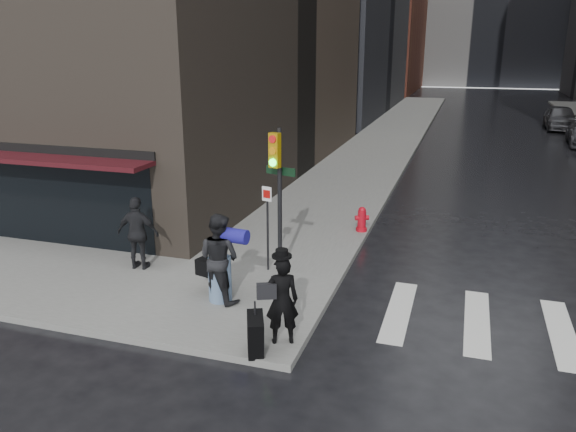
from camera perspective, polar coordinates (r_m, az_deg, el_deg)
name	(u,v)px	position (r m, az deg, el deg)	size (l,w,h in m)	color
ground	(230,308)	(12.40, -5.86, -9.32)	(140.00, 140.00, 0.00)	black
sidewalk_left	(394,131)	(37.81, 10.74, 8.46)	(4.00, 50.00, 0.15)	slate
storefront	(21,184)	(17.09, -25.47, 2.97)	(8.40, 1.11, 2.83)	black
man_overcoat	(276,306)	(10.32, -1.18, -9.10)	(0.94, 1.23, 1.88)	black
man_jeans	(219,257)	(12.08, -7.00, -4.20)	(1.37, 1.02, 1.96)	black
man_greycoat	(138,233)	(14.21, -14.98, -1.71)	(1.11, 0.54, 1.82)	black
traffic_light	(277,182)	(13.02, -1.17, 3.46)	(0.86, 0.51, 3.53)	black
fire_hydrant	(362,220)	(16.83, 7.50, -0.43)	(0.43, 0.33, 0.75)	#B70B19
parked_car_4	(560,118)	(42.58, 25.95, 8.98)	(1.89, 4.70, 1.60)	#45464A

